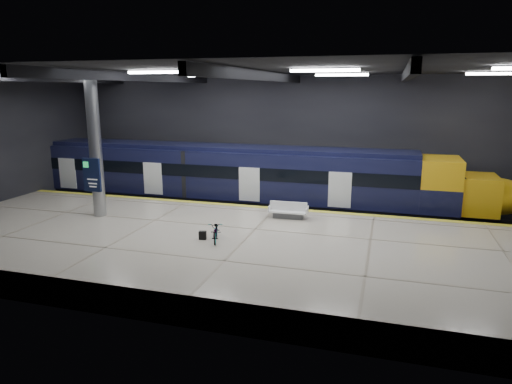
% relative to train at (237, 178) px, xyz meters
% --- Properties ---
extents(ground, '(30.00, 30.00, 0.00)m').
position_rel_train_xyz_m(ground, '(3.07, -5.50, -2.06)').
color(ground, black).
rests_on(ground, ground).
extents(room_shell, '(30.10, 16.10, 8.05)m').
position_rel_train_xyz_m(room_shell, '(3.07, -5.49, 3.66)').
color(room_shell, black).
rests_on(room_shell, ground).
extents(platform, '(30.00, 11.00, 1.10)m').
position_rel_train_xyz_m(platform, '(3.07, -8.00, -1.51)').
color(platform, beige).
rests_on(platform, ground).
extents(safety_strip, '(30.00, 0.40, 0.01)m').
position_rel_train_xyz_m(safety_strip, '(3.07, -2.75, -0.95)').
color(safety_strip, gold).
rests_on(safety_strip, platform).
extents(rails, '(30.00, 1.52, 0.16)m').
position_rel_train_xyz_m(rails, '(3.07, 0.00, -1.98)').
color(rails, gray).
rests_on(rails, ground).
extents(train, '(29.40, 2.84, 3.79)m').
position_rel_train_xyz_m(train, '(0.00, 0.00, 0.00)').
color(train, black).
rests_on(train, ground).
extents(bench, '(1.88, 0.83, 0.82)m').
position_rel_train_xyz_m(bench, '(4.10, -4.37, -0.67)').
color(bench, '#595B60').
rests_on(bench, platform).
extents(bicycle, '(1.04, 1.71, 0.85)m').
position_rel_train_xyz_m(bicycle, '(1.97, -8.49, -0.53)').
color(bicycle, '#99999E').
rests_on(bicycle, platform).
extents(pannier_bag, '(0.33, 0.24, 0.35)m').
position_rel_train_xyz_m(pannier_bag, '(1.37, -8.49, -0.78)').
color(pannier_bag, black).
rests_on(pannier_bag, platform).
extents(info_column, '(0.90, 0.78, 6.90)m').
position_rel_train_xyz_m(info_column, '(-4.93, -6.52, 2.40)').
color(info_column, '#9EA0A5').
rests_on(info_column, platform).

